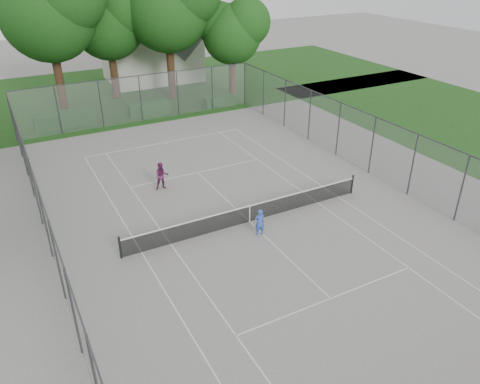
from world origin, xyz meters
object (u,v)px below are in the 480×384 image
tennis_net (250,213)px  house (150,35)px  woman_player (162,176)px  girl_player (260,222)px

tennis_net → house: 29.37m
house → woman_player: house is taller
house → girl_player: house is taller
girl_player → tennis_net: bearing=-87.9°
girl_player → woman_player: size_ratio=0.85×
tennis_net → girl_player: size_ratio=9.57×
girl_player → woman_player: 7.00m
house → girl_player: (-5.07, -29.90, -3.64)m
tennis_net → girl_player: (-0.14, -1.20, 0.16)m
tennis_net → woman_player: (-2.55, 5.37, 0.28)m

